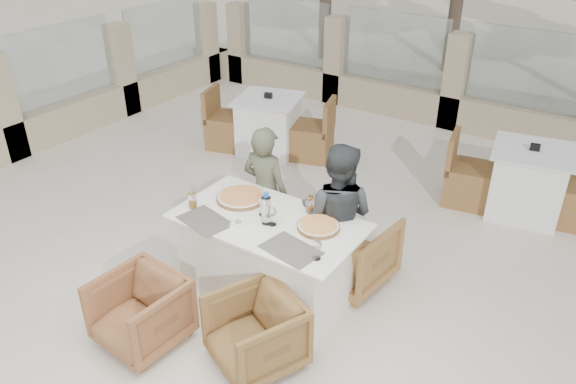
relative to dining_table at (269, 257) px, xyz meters
The scene contains 24 objects.
ground 0.40m from the dining_table, 92.18° to the right, with size 80.00×80.00×0.00m, color beige.
sand_patch 13.91m from the dining_table, 90.02° to the left, with size 30.00×16.00×0.01m, color beige.
perimeter_wall_far 4.72m from the dining_table, 90.04° to the left, with size 10.00×0.34×1.60m, color tan, non-canonical shape.
perimeter_wall_left 4.74m from the dining_table, 162.69° to the left, with size 0.34×7.00×1.60m, color tan, non-canonical shape.
dining_table is the anchor object (origin of this frame).
placemat_near_left 0.66m from the dining_table, 144.30° to the right, with size 0.45×0.30×0.00m, color #5B564E.
placemat_near_right 0.62m from the dining_table, 32.90° to the right, with size 0.45×0.30×0.00m, color #615B53.
pizza_left 0.60m from the dining_table, 159.80° to the left, with size 0.44×0.44×0.06m, color #C6431B.
pizza_right 0.60m from the dining_table, 16.14° to the left, with size 0.35×0.35×0.05m, color #D65A1D.
water_bottle 0.53m from the dining_table, 70.02° to the right, with size 0.08×0.08×0.29m, color #ADCAE3.
wine_glass_centre 0.49m from the dining_table, 154.86° to the left, with size 0.08×0.08×0.18m, color white, non-canonical shape.
wine_glass_near 0.48m from the dining_table, 30.19° to the right, with size 0.08×0.08×0.18m, color white, non-canonical shape.
wine_glass_corner 0.83m from the dining_table, 21.59° to the right, with size 0.08×0.08×0.18m, color white, non-canonical shape.
beer_glass_left 0.83m from the dining_table, 163.50° to the right, with size 0.07×0.07×0.14m, color #C6821B.
beer_glass_right 0.59m from the dining_table, 53.32° to the left, with size 0.07×0.07×0.13m, color orange.
olive_dish 0.48m from the dining_table, 126.30° to the right, with size 0.11×0.11×0.04m, color white, non-canonical shape.
armchair_far_left 0.63m from the dining_table, 123.66° to the left, with size 0.63×0.65×0.59m, color brown.
armchair_far_right 0.77m from the dining_table, 49.07° to the left, with size 0.70×0.72×0.66m, color olive.
armchair_near_left 1.17m from the dining_table, 114.90° to the right, with size 0.63×0.65×0.59m, color brown.
armchair_near_right 0.85m from the dining_table, 61.72° to the right, with size 0.62×0.64×0.58m, color brown.
diner_left 0.71m from the dining_table, 127.74° to the left, with size 0.49×0.32×1.34m, color #4E523C.
diner_right 0.69m from the dining_table, 49.43° to the left, with size 0.68×0.53×1.39m, color #383B3D.
bg_table_a 3.02m from the dining_table, 125.47° to the left, with size 1.64×0.82×0.77m, color white, non-canonical shape.
bg_table_b 3.11m from the dining_table, 60.37° to the left, with size 1.64×0.82×0.77m, color white, non-canonical shape.
Camera 1 is at (2.37, -3.15, 3.28)m, focal length 35.00 mm.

